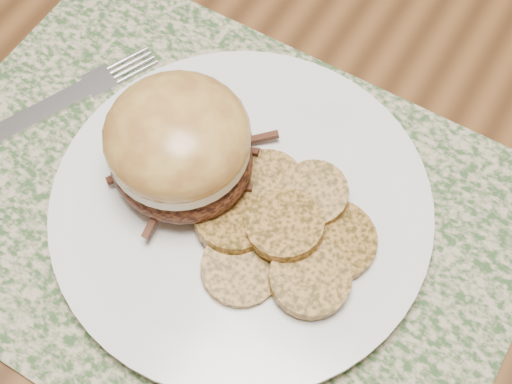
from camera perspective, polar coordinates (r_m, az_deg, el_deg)
ground at (r=1.37m, az=-5.85°, el=-2.23°), size 3.50×3.50×0.00m
placemat at (r=0.53m, az=-3.49°, el=-1.73°), size 0.45×0.33×0.00m
dinner_plate at (r=0.52m, az=-1.18°, el=-1.23°), size 0.26×0.26×0.02m
pork_sandwich at (r=0.49m, az=-6.19°, el=3.73°), size 0.13×0.12×0.08m
roasted_potatoes at (r=0.49m, az=2.33°, el=-3.14°), size 0.15×0.14×0.03m
fork at (r=0.59m, az=-16.75°, el=6.15°), size 0.10×0.19×0.00m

